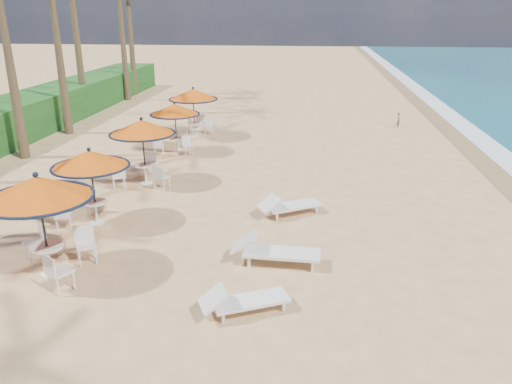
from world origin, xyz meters
TOP-DOWN VIEW (x-y plane):
  - ground at (0.00, 0.00)m, footprint 160.00×160.00m
  - wetsand_band at (8.40, 10.00)m, footprint 1.40×140.00m
  - station_0 at (-4.95, 0.07)m, footprint 2.47×2.47m
  - station_1 at (-5.20, 3.09)m, footprint 2.22×2.22m
  - station_2 at (-4.83, 6.72)m, footprint 2.34×2.41m
  - station_3 at (-4.79, 10.93)m, footprint 2.16×2.16m
  - station_4 at (-4.61, 13.89)m, footprint 2.38×2.40m
  - lounger_near at (-0.20, -1.07)m, footprint 1.94×1.32m
  - lounger_mid at (0.26, 1.16)m, footprint 2.23×0.78m
  - lounger_far at (0.46, 4.32)m, footprint 2.02×1.56m
  - person at (5.71, 17.18)m, footprint 0.21×0.31m

SIDE VIEW (x-z plane):
  - ground at x=0.00m, z-range 0.00..0.00m
  - wetsand_band at x=8.40m, z-range -0.01..0.01m
  - lounger_near at x=-0.20m, z-range -0.02..0.65m
  - lounger_far at x=0.46m, z-range -0.02..0.69m
  - lounger_mid at x=0.26m, z-range -0.03..0.76m
  - person at x=5.71m, z-range 0.00..0.84m
  - station_3 at x=-4.79m, z-range 0.52..2.78m
  - station_1 at x=-5.20m, z-range 0.61..2.93m
  - station_2 at x=-4.83m, z-range 0.56..3.00m
  - station_4 at x=-4.61m, z-range 0.57..3.06m
  - station_0 at x=-4.95m, z-range 0.59..3.17m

